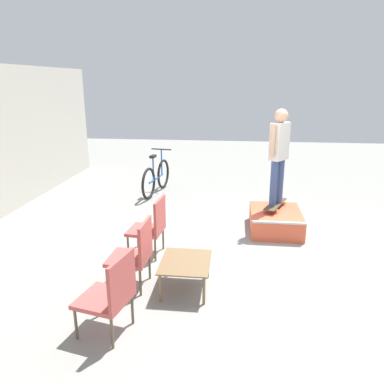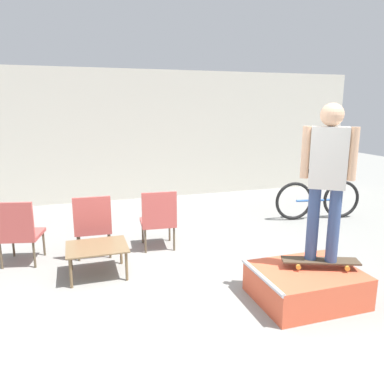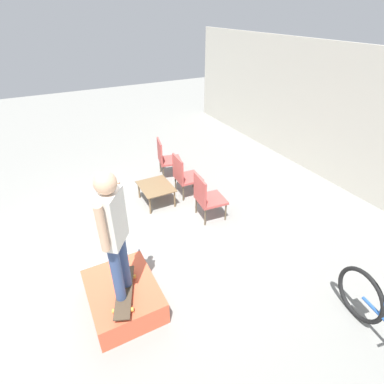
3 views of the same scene
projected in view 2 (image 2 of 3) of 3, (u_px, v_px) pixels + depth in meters
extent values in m
plane|color=gray|center=(186.00, 297.00, 4.36)|extent=(24.00, 24.00, 0.00)
cube|color=beige|center=(123.00, 136.00, 8.65)|extent=(12.00, 0.06, 3.00)
cube|color=#DB5638|center=(306.00, 285.00, 4.27)|extent=(1.15, 0.91, 0.37)
cylinder|color=#B7B7BC|center=(261.00, 276.00, 4.06)|extent=(0.05, 0.91, 0.05)
cube|color=#473828|center=(320.00, 261.00, 4.26)|extent=(0.87, 0.50, 0.02)
cylinder|color=gold|center=(341.00, 260.00, 4.36)|extent=(0.06, 0.05, 0.05)
cylinder|color=gold|center=(347.00, 268.00, 4.14)|extent=(0.06, 0.05, 0.05)
cylinder|color=gold|center=(294.00, 259.00, 4.40)|extent=(0.06, 0.05, 0.05)
cylinder|color=gold|center=(298.00, 267.00, 4.17)|extent=(0.06, 0.05, 0.05)
cylinder|color=#384C7A|center=(313.00, 224.00, 4.20)|extent=(0.13, 0.13, 0.84)
cylinder|color=#384C7A|center=(334.00, 226.00, 4.13)|extent=(0.13, 0.13, 0.84)
cube|color=silver|center=(329.00, 158.00, 4.00)|extent=(0.42, 0.39, 0.66)
cylinder|color=#D8A884|center=(306.00, 152.00, 4.06)|extent=(0.09, 0.09, 0.56)
cylinder|color=#D8A884|center=(353.00, 154.00, 3.91)|extent=(0.09, 0.09, 0.56)
sphere|color=#D8A884|center=(332.00, 115.00, 3.89)|extent=(0.24, 0.24, 0.24)
cube|color=brown|center=(97.00, 247.00, 4.85)|extent=(0.78, 0.65, 0.02)
cylinder|color=brown|center=(71.00, 273.00, 4.54)|extent=(0.04, 0.04, 0.39)
cylinder|color=brown|center=(127.00, 266.00, 4.74)|extent=(0.04, 0.04, 0.39)
cylinder|color=brown|center=(71.00, 256.00, 5.04)|extent=(0.04, 0.04, 0.39)
cylinder|color=brown|center=(121.00, 251.00, 5.25)|extent=(0.04, 0.04, 0.39)
cylinder|color=brown|center=(44.00, 243.00, 5.54)|extent=(0.03, 0.03, 0.38)
cylinder|color=brown|center=(13.00, 244.00, 5.51)|extent=(0.03, 0.03, 0.38)
cylinder|color=brown|center=(34.00, 255.00, 5.12)|extent=(0.03, 0.03, 0.38)
cylinder|color=brown|center=(1.00, 256.00, 5.08)|extent=(0.03, 0.03, 0.38)
cube|color=#B74C47|center=(22.00, 235.00, 5.26)|extent=(0.62, 0.62, 0.05)
cube|color=#B74C47|center=(13.00, 221.00, 4.97)|extent=(0.52, 0.15, 0.51)
cylinder|color=brown|center=(108.00, 236.00, 5.87)|extent=(0.03, 0.03, 0.38)
cylinder|color=brown|center=(79.00, 238.00, 5.75)|extent=(0.03, 0.03, 0.38)
cylinder|color=brown|center=(110.00, 246.00, 5.45)|extent=(0.03, 0.03, 0.38)
cylinder|color=brown|center=(78.00, 249.00, 5.34)|extent=(0.03, 0.03, 0.38)
cube|color=#B74C47|center=(93.00, 228.00, 5.56)|extent=(0.54, 0.54, 0.05)
cube|color=#B74C47|center=(92.00, 215.00, 5.27)|extent=(0.52, 0.06, 0.51)
cylinder|color=brown|center=(170.00, 230.00, 6.15)|extent=(0.03, 0.03, 0.38)
cylinder|color=brown|center=(143.00, 232.00, 6.06)|extent=(0.03, 0.03, 0.38)
cylinder|color=brown|center=(174.00, 239.00, 5.73)|extent=(0.03, 0.03, 0.38)
cylinder|color=brown|center=(145.00, 241.00, 5.64)|extent=(0.03, 0.03, 0.38)
cube|color=#B74C47|center=(158.00, 222.00, 5.85)|extent=(0.57, 0.57, 0.05)
cube|color=#B74C47|center=(159.00, 209.00, 5.56)|extent=(0.52, 0.09, 0.51)
torus|color=black|center=(341.00, 199.00, 7.40)|extent=(0.75, 0.18, 0.75)
torus|color=black|center=(294.00, 201.00, 7.26)|extent=(0.75, 0.18, 0.75)
cylinder|color=#2856A3|center=(318.00, 200.00, 7.33)|extent=(0.88, 0.19, 0.04)
cylinder|color=#2856A3|center=(310.00, 187.00, 7.24)|extent=(0.04, 0.04, 0.55)
cube|color=black|center=(311.00, 171.00, 7.17)|extent=(0.23, 0.14, 0.06)
cylinder|color=#2856A3|center=(338.00, 183.00, 7.31)|extent=(0.04, 0.04, 0.66)
cylinder|color=black|center=(339.00, 167.00, 7.24)|extent=(0.12, 0.52, 0.03)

